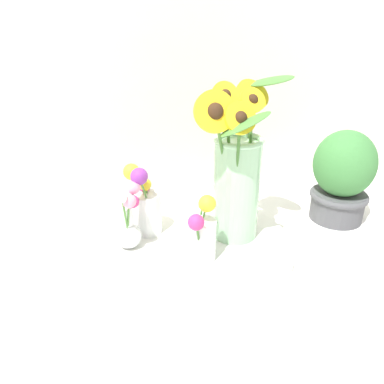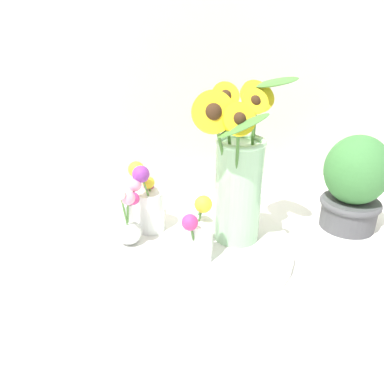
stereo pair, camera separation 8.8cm
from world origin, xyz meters
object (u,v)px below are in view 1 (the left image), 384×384
Objects in this scene: mason_jar_sunflowers at (237,176)px; vase_small_back at (145,204)px; vase_bulb_right at (129,223)px; serving_tray at (192,245)px; potted_plant at (342,176)px; vase_small_center at (202,231)px.

vase_small_back is (-0.20, 0.11, -0.08)m from mason_jar_sunflowers.
serving_tray is at bearing -14.21° from vase_bulb_right.
serving_tray is 1.92× the size of potted_plant.
mason_jar_sunflowers is 2.49× the size of vase_small_center.
serving_tray is 0.46m from potted_plant.
vase_bulb_right is 0.60m from potted_plant.
vase_bulb_right is at bearing -135.30° from vase_small_back.
vase_small_center is at bearing -64.29° from vase_small_back.
mason_jar_sunflowers is 0.28m from vase_bulb_right.
potted_plant is (0.54, -0.12, 0.03)m from vase_small_back.
vase_small_center is 0.19m from vase_small_back.
vase_small_center is 0.62× the size of potted_plant.
mason_jar_sunflowers is (0.11, -0.01, 0.17)m from serving_tray.
vase_bulb_right is 0.86× the size of vase_small_back.
mason_jar_sunflowers is at bearing -11.15° from vase_bulb_right.
vase_small_center reaches higher than serving_tray.
potted_plant is at bearing -12.46° from vase_small_back.
serving_tray is 0.21m from mason_jar_sunflowers.
potted_plant reaches higher than vase_small_back.
vase_bulb_right is 0.08m from vase_small_back.
vase_small_back is at bearing 133.49° from serving_tray.
mason_jar_sunflowers is 0.16m from vase_small_center.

